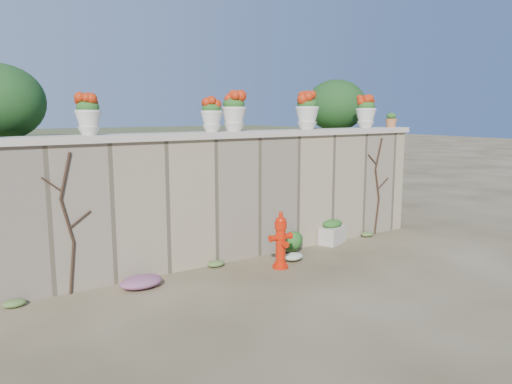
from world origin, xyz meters
TOP-DOWN VIEW (x-y plane):
  - ground at (0.00, 0.00)m, footprint 80.00×80.00m
  - stone_wall at (0.00, 1.80)m, footprint 8.00×0.40m
  - wall_cap at (0.00, 1.80)m, footprint 8.10×0.52m
  - raised_fill at (0.00, 5.00)m, footprint 9.00×6.00m
  - back_shrub_right at (3.40, 3.00)m, footprint 1.30×1.30m
  - vine_left at (-2.67, 1.58)m, footprint 0.60×0.04m
  - vine_right at (3.23, 1.58)m, footprint 0.60×0.04m
  - fire_hydrant at (0.31, 0.89)m, footprint 0.38×0.27m
  - planter_box at (1.99, 1.52)m, footprint 0.61×0.49m
  - green_shrub at (1.05, 1.44)m, footprint 0.54×0.49m
  - magenta_clump at (-1.93, 1.20)m, footprint 0.78×0.52m
  - white_flowers at (0.60, 1.05)m, footprint 0.54×0.43m
  - urn_pot_1 at (-2.28, 1.80)m, footprint 0.35×0.35m
  - urn_pot_2 at (-0.37, 1.80)m, footprint 0.34×0.34m
  - urn_pot_3 at (0.04, 1.80)m, footprint 0.40×0.40m
  - urn_pot_4 at (1.57, 1.80)m, footprint 0.42×0.42m
  - urn_pot_5 at (3.06, 1.80)m, footprint 0.39×0.39m
  - terracotta_pot at (3.80, 1.80)m, footprint 0.24×0.24m

SIDE VIEW (x-z plane):
  - ground at x=0.00m, z-range 0.00..0.00m
  - white_flowers at x=0.60m, z-range 0.00..0.19m
  - magenta_clump at x=-1.93m, z-range 0.00..0.21m
  - planter_box at x=1.99m, z-range -0.02..0.43m
  - green_shrub at x=1.05m, z-range 0.00..0.52m
  - fire_hydrant at x=0.31m, z-range 0.00..0.89m
  - vine_left at x=-2.67m, z-range 0.04..1.94m
  - vine_right at x=3.23m, z-range 0.04..1.94m
  - stone_wall at x=0.00m, z-range 0.00..2.00m
  - raised_fill at x=0.00m, z-range 0.00..2.00m
  - wall_cap at x=0.00m, z-range 2.00..2.10m
  - terracotta_pot at x=3.80m, z-range 2.09..2.37m
  - urn_pot_2 at x=-0.37m, z-range 2.10..2.63m
  - urn_pot_1 at x=-2.28m, z-range 2.10..2.64m
  - urn_pot_5 at x=3.06m, z-range 2.10..2.71m
  - urn_pot_3 at x=0.04m, z-range 2.10..2.73m
  - urn_pot_4 at x=1.57m, z-range 2.10..2.75m
  - back_shrub_right at x=3.40m, z-range 2.00..3.10m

